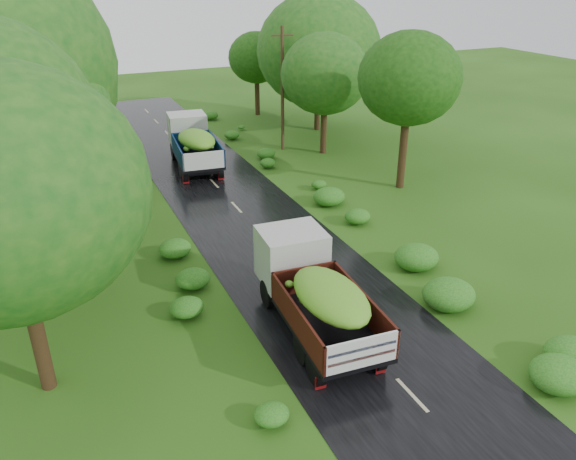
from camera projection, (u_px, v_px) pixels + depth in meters
ground at (412, 395)px, 17.09m from camera, size 120.00×120.00×0.00m
road at (334, 311)px, 21.20m from camera, size 6.50×80.00×0.02m
road_lines at (322, 298)px, 22.02m from camera, size 0.12×69.60×0.00m
truck_near at (313, 288)px, 19.63m from camera, size 2.89×7.06×2.90m
truck_far at (193, 141)px, 35.77m from camera, size 3.17×7.21×2.94m
utility_pole at (282, 88)px, 37.93m from camera, size 1.44×0.40×8.31m
trees_right at (323, 62)px, 39.26m from camera, size 6.25×23.07×7.98m
shrubs at (249, 215)px, 28.47m from camera, size 11.90×44.00×0.70m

